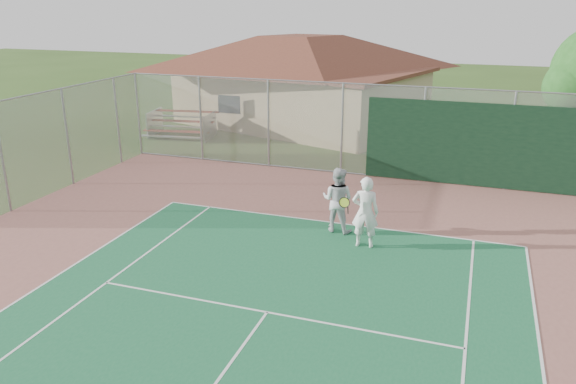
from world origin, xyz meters
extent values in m
cylinder|color=gray|center=(-10.00, 17.00, 1.75)|extent=(0.08, 0.08, 3.50)
cylinder|color=gray|center=(-7.00, 17.00, 1.75)|extent=(0.08, 0.08, 3.50)
cylinder|color=gray|center=(-4.00, 17.00, 1.75)|extent=(0.08, 0.08, 3.50)
cylinder|color=gray|center=(-1.00, 17.00, 1.75)|extent=(0.08, 0.08, 3.50)
cylinder|color=gray|center=(2.00, 17.00, 1.75)|extent=(0.08, 0.08, 3.50)
cylinder|color=gray|center=(5.00, 17.00, 1.75)|extent=(0.08, 0.08, 3.50)
cylinder|color=gray|center=(0.00, 17.00, 3.50)|extent=(20.00, 0.05, 0.05)
cylinder|color=gray|center=(0.00, 17.00, 0.05)|extent=(20.00, 0.05, 0.05)
cube|color=#999EA0|center=(0.00, 17.00, 1.75)|extent=(20.00, 0.02, 3.50)
cube|color=black|center=(5.00, 16.95, 1.55)|extent=(10.00, 0.04, 3.00)
cylinder|color=gray|center=(-10.00, 15.50, 1.75)|extent=(0.08, 0.08, 3.50)
cylinder|color=gray|center=(-10.00, 12.50, 1.75)|extent=(0.08, 0.08, 3.50)
cylinder|color=gray|center=(-10.00, 9.50, 1.75)|extent=(0.08, 0.08, 3.50)
cube|color=#999EA0|center=(-10.00, 12.50, 1.75)|extent=(0.02, 9.00, 3.50)
cube|color=tan|center=(-5.37, 25.45, 1.46)|extent=(13.45, 10.86, 2.92)
cube|color=brown|center=(-5.37, 25.45, 2.97)|extent=(14.06, 11.47, 0.18)
pyramid|color=brown|center=(-5.37, 25.45, 4.67)|extent=(14.80, 11.95, 1.75)
cube|color=black|center=(-3.42, 21.52, 1.02)|extent=(0.88, 0.06, 2.04)
cube|color=maroon|center=(-9.96, 19.97, 0.38)|extent=(3.29, 0.82, 0.05)
cube|color=#B2B5BA|center=(-9.96, 19.70, 0.16)|extent=(3.29, 0.79, 0.04)
cube|color=maroon|center=(-9.96, 20.58, 0.77)|extent=(3.29, 0.82, 0.05)
cube|color=#B2B5BA|center=(-9.96, 20.30, 0.55)|extent=(3.29, 0.79, 0.04)
cube|color=maroon|center=(-9.96, 21.18, 1.15)|extent=(3.29, 0.82, 0.05)
cube|color=#B2B5BA|center=(-9.96, 20.90, 0.93)|extent=(3.29, 0.79, 0.04)
cube|color=#B2B5BA|center=(-11.50, 20.58, 0.60)|extent=(0.37, 1.96, 1.21)
cube|color=#B2B5BA|center=(-8.43, 20.58, 0.60)|extent=(0.37, 1.96, 1.21)
sphere|color=#1D5219|center=(7.07, 19.75, 3.36)|extent=(2.17, 2.17, 2.17)
imported|color=silver|center=(1.26, 10.50, 0.99)|extent=(0.76, 0.54, 1.99)
imported|color=#B4B7B9|center=(0.29, 11.32, 0.96)|extent=(1.01, 0.83, 1.91)
camera|label=1|loc=(3.89, -3.50, 6.42)|focal=35.00mm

